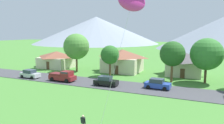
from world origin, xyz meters
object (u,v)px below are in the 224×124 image
object	(u,v)px
tree_left_of_center	(207,54)
parked_car_blue_mid_east	(157,84)
parked_car_black_mid_west	(106,81)
house_left_center	(122,60)
kite_flyer_with_kite	(131,5)
tree_center	(110,55)
house_leftmost	(185,63)
house_right_center	(57,59)
watcher_person	(83,123)
pickup_truck_maroon_west_side	(63,76)
tree_right_of_center	(76,47)
tree_far_right	(172,54)
parked_car_silver_east_end	(30,74)

from	to	relation	value
tree_left_of_center	parked_car_blue_mid_east	bearing A→B (deg)	-133.29
tree_left_of_center	parked_car_black_mid_west	world-z (taller)	tree_left_of_center
house_left_center	kite_flyer_with_kite	bearing A→B (deg)	-67.51
house_left_center	tree_center	world-z (taller)	tree_center
house_leftmost	parked_car_black_mid_west	world-z (taller)	house_leftmost
house_right_center	parked_car_blue_mid_east	world-z (taller)	house_right_center
parked_car_black_mid_west	watcher_person	world-z (taller)	parked_car_black_mid_west
house_left_center	parked_car_blue_mid_east	bearing A→B (deg)	-47.78
parked_car_black_mid_west	watcher_person	bearing A→B (deg)	-71.24
house_right_center	pickup_truck_maroon_west_side	world-z (taller)	house_right_center
tree_center	tree_left_of_center	bearing A→B (deg)	5.51
tree_left_of_center	tree_right_of_center	world-z (taller)	tree_right_of_center
pickup_truck_maroon_west_side	house_leftmost	bearing A→B (deg)	38.25
house_right_center	parked_car_black_mid_west	world-z (taller)	house_right_center
house_leftmost	tree_right_of_center	bearing A→B (deg)	-164.88
tree_far_right	kite_flyer_with_kite	bearing A→B (deg)	-89.03
tree_far_right	watcher_person	distance (m)	24.99
parked_car_black_mid_west	parked_car_blue_mid_east	size ratio (longest dim) A/B	1.00
parked_car_silver_east_end	pickup_truck_maroon_west_side	xyz separation A→B (m)	(8.00, 0.42, 0.19)
parked_car_blue_mid_east	pickup_truck_maroon_west_side	size ratio (longest dim) A/B	0.82
tree_left_of_center	kite_flyer_with_kite	size ratio (longest dim) A/B	0.66
parked_car_blue_mid_east	tree_center	bearing A→B (deg)	152.93
tree_far_right	parked_car_black_mid_west	xyz separation A→B (m)	(-10.09, -7.75, -4.53)
tree_left_of_center	watcher_person	xyz separation A→B (m)	(-10.34, -25.83, -4.56)
house_right_center	tree_center	xyz separation A→B (m)	(17.91, -4.83, 2.39)
house_leftmost	parked_car_blue_mid_east	size ratio (longest dim) A/B	2.03
house_leftmost	tree_far_right	size ratio (longest dim) A/B	1.11
house_left_center	watcher_person	xyz separation A→B (m)	(7.94, -30.41, -1.89)
house_leftmost	house_right_center	distance (m)	32.45
parked_car_black_mid_west	parked_car_silver_east_end	world-z (taller)	same
house_leftmost	parked_car_silver_east_end	distance (m)	33.25
tree_far_right	pickup_truck_maroon_west_side	world-z (taller)	tree_far_right
tree_left_of_center	house_left_center	bearing A→B (deg)	165.95
house_leftmost	tree_left_of_center	world-z (taller)	tree_left_of_center
parked_car_blue_mid_east	kite_flyer_with_kite	distance (m)	21.73
house_left_center	kite_flyer_with_kite	xyz separation A→B (m)	(12.87, -31.09, 8.72)
parked_car_silver_east_end	parked_car_blue_mid_east	bearing A→B (deg)	5.31
tree_center	parked_car_silver_east_end	world-z (taller)	tree_center
parked_car_blue_mid_east	watcher_person	bearing A→B (deg)	-99.80
tree_right_of_center	tree_center	bearing A→B (deg)	-11.55
house_left_center	parked_car_silver_east_end	world-z (taller)	house_left_center
tree_far_right	watcher_person	world-z (taller)	tree_far_right
parked_car_black_mid_west	pickup_truck_maroon_west_side	bearing A→B (deg)	-178.71
tree_far_right	kite_flyer_with_kite	world-z (taller)	kite_flyer_with_kite
house_right_center	watcher_person	distance (m)	39.01
house_leftmost	watcher_person	size ratio (longest dim) A/B	5.15
parked_car_silver_east_end	pickup_truck_maroon_west_side	size ratio (longest dim) A/B	0.81
kite_flyer_with_kite	house_left_center	bearing A→B (deg)	112.49
house_right_center	tree_far_right	bearing A→B (deg)	-8.69
house_leftmost	tree_center	world-z (taller)	tree_center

